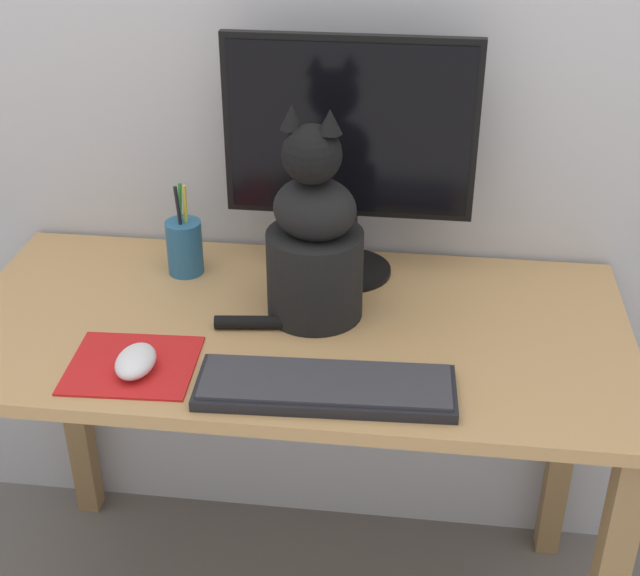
% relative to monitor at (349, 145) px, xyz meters
% --- Properties ---
extents(desk, '(1.19, 0.58, 0.73)m').
position_rel_monitor_xyz_m(desk, '(-0.08, -0.20, -0.38)').
color(desk, tan).
rests_on(desk, ground_plane).
extents(monitor, '(0.46, 0.17, 0.46)m').
position_rel_monitor_xyz_m(monitor, '(0.00, 0.00, 0.00)').
color(monitor, black).
rests_on(monitor, desk).
extents(keyboard, '(0.41, 0.15, 0.02)m').
position_rel_monitor_xyz_m(keyboard, '(0.00, -0.40, -0.25)').
color(keyboard, black).
rests_on(keyboard, desk).
extents(mousepad_left, '(0.21, 0.19, 0.00)m').
position_rel_monitor_xyz_m(mousepad_left, '(-0.32, -0.36, -0.26)').
color(mousepad_left, red).
rests_on(mousepad_left, desk).
extents(computer_mouse_left, '(0.06, 0.10, 0.04)m').
position_rel_monitor_xyz_m(computer_mouse_left, '(-0.31, -0.38, -0.24)').
color(computer_mouse_left, white).
rests_on(computer_mouse_left, mousepad_left).
extents(cat, '(0.27, 0.21, 0.39)m').
position_rel_monitor_xyz_m(cat, '(-0.04, -0.16, -0.12)').
color(cat, black).
rests_on(cat, desk).
extents(pen_cup, '(0.07, 0.07, 0.18)m').
position_rel_monitor_xyz_m(pen_cup, '(-0.31, -0.03, -0.21)').
color(pen_cup, '#286089').
rests_on(pen_cup, desk).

